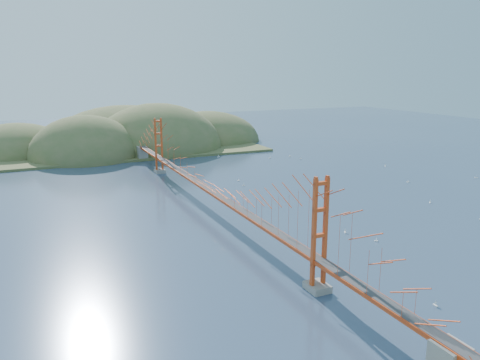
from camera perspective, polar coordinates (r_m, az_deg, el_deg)
name	(u,v)px	position (r m, az deg, el deg)	size (l,w,h in m)	color
ground	(210,210)	(73.52, -3.68, -3.69)	(320.00, 320.00, 0.00)	#314563
bridge	(209,166)	(71.95, -3.82, 1.69)	(2.20, 94.40, 12.00)	gray
far_headlands	(132,146)	(138.68, -12.98, 4.07)	(84.00, 58.00, 25.00)	brown
sailboat_16	(238,180)	(92.46, -0.20, -0.02)	(0.59, 0.57, 0.67)	white
sailboat_9	(385,166)	(111.42, 17.28, 1.68)	(0.62, 0.62, 0.66)	white
sailboat_17	(290,156)	(118.96, 6.08, 2.92)	(0.65, 0.57, 0.73)	white
sailboat_10	(435,305)	(48.59, 22.73, -13.83)	(0.47, 0.54, 0.62)	white
sailboat_15	(301,158)	(116.11, 7.42, 2.62)	(0.56, 0.56, 0.61)	white
sailboat_7	(270,158)	(116.26, 3.68, 2.72)	(0.58, 0.48, 0.67)	white
sailboat_11	(476,177)	(106.54, 26.84, 0.32)	(0.67, 0.67, 0.72)	white
sailboat_0	(345,232)	(65.01, 12.70, -6.17)	(0.56, 0.56, 0.63)	white
sailboat_12	(218,156)	(118.03, -2.65, 2.90)	(0.66, 0.60, 0.75)	white
sailboat_5	(408,182)	(96.96, 19.80, -0.19)	(0.61, 0.61, 0.69)	white
sailboat_6	(376,240)	(62.88, 16.28, -7.08)	(0.52, 0.52, 0.57)	white
sailboat_14	(430,202)	(83.40, 22.16, -2.51)	(0.59, 0.59, 0.62)	white
sailboat_3	(244,185)	(88.65, 0.46, -0.60)	(0.53, 0.43, 0.62)	white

